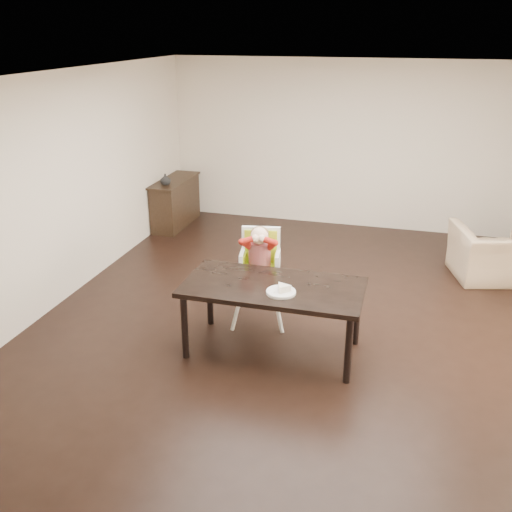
% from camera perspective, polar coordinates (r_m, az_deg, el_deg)
% --- Properties ---
extents(ground, '(7.00, 7.00, 0.00)m').
position_cam_1_polar(ground, '(6.69, 5.15, -6.22)').
color(ground, black).
rests_on(ground, ground).
extents(room_walls, '(6.02, 7.02, 2.71)m').
position_cam_1_polar(room_walls, '(6.04, 5.75, 9.49)').
color(room_walls, beige).
rests_on(room_walls, ground).
extents(dining_table, '(1.80, 0.90, 0.75)m').
position_cam_1_polar(dining_table, '(5.74, 1.72, -3.64)').
color(dining_table, black).
rests_on(dining_table, ground).
extents(high_chair, '(0.55, 0.55, 1.13)m').
position_cam_1_polar(high_chair, '(6.32, 0.38, 0.16)').
color(high_chair, white).
rests_on(high_chair, ground).
extents(plate, '(0.37, 0.37, 0.08)m').
position_cam_1_polar(plate, '(5.53, 2.59, -3.46)').
color(plate, white).
rests_on(plate, dining_table).
extents(armchair, '(1.23, 0.97, 0.95)m').
position_cam_1_polar(armchair, '(8.14, 23.11, 0.98)').
color(armchair, tan).
rests_on(armchair, ground).
extents(sideboard, '(0.44, 1.26, 0.79)m').
position_cam_1_polar(sideboard, '(9.71, -8.05, 5.34)').
color(sideboard, black).
rests_on(sideboard, ground).
extents(vase, '(0.19, 0.20, 0.17)m').
position_cam_1_polar(vase, '(9.28, -9.05, 7.56)').
color(vase, '#99999E').
rests_on(vase, sideboard).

